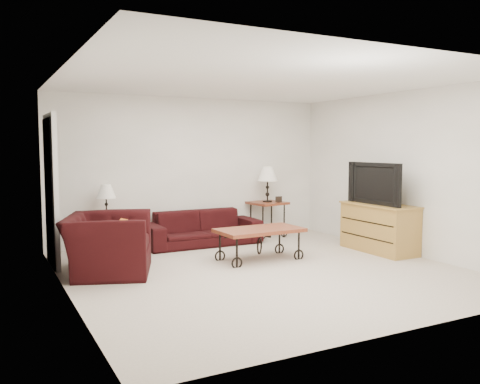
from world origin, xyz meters
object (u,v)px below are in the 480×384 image
sofa (202,228)px  armchair (108,244)px  coffee_table (260,244)px  backpack (257,230)px  side_table_right (267,219)px  television (379,183)px  lamp_left (106,201)px  lamp_right (267,184)px  tv_stand (379,228)px  side_table_left (107,235)px

sofa → armchair: armchair is taller
coffee_table → backpack: size_ratio=3.23×
side_table_right → television: television is taller
lamp_left → lamp_right: (2.93, 0.00, 0.17)m
coffee_table → tv_stand: (1.96, -0.35, 0.15)m
television → backpack: size_ratio=2.95×
armchair → lamp_right: bearing=-46.4°
side_table_left → coffee_table: (1.85, -1.61, -0.03)m
side_table_right → lamp_left: lamp_left is taller
side_table_left → lamp_left: lamp_left is taller
tv_stand → backpack: size_ratio=3.29×
armchair → lamp_left: bearing=8.4°
armchair → tv_stand: bearing=-77.6°
side_table_left → side_table_right: bearing=0.0°
side_table_right → armchair: armchair is taller
tv_stand → television: television is taller
side_table_right → coffee_table: size_ratio=0.52×
coffee_table → television: size_ratio=1.10×
sofa → lamp_left: (-1.55, 0.18, 0.51)m
tv_stand → television: (-0.02, 0.00, 0.70)m
lamp_right → lamp_left: bearing=-180.0°
television → side_table_left: bearing=-117.3°
side_table_left → lamp_right: bearing=0.0°
side_table_right → backpack: side_table_right is taller
coffee_table → tv_stand: 2.00m
sofa → television: size_ratio=1.73×
lamp_left → backpack: lamp_left is taller
sofa → side_table_left: bearing=173.4°
television → backpack: (-1.25, 1.66, -0.89)m
backpack → armchair: bearing=-176.4°
lamp_left → lamp_right: size_ratio=0.83×
lamp_left → coffee_table: lamp_left is taller
television → lamp_right: bearing=-156.1°
coffee_table → side_table_left: bearing=139.0°
side_table_left → coffee_table: size_ratio=0.43×
lamp_left → tv_stand: 4.31m
lamp_left → armchair: size_ratio=0.45×
television → coffee_table: bearing=-100.3°
coffee_table → television: (1.94, -0.35, 0.85)m
sofa → side_table_right: 1.39m
sofa → side_table_left: (-1.55, 0.18, -0.02)m
side_table_left → television: television is taller
lamp_left → backpack: bearing=-6.8°
side_table_right → lamp_left: size_ratio=1.21×
lamp_left → backpack: size_ratio=1.39×
lamp_left → television: bearing=-27.3°
coffee_table → armchair: size_ratio=1.04×
tv_stand → lamp_left: bearing=152.8°
sofa → lamp_right: bearing=7.4°
sofa → lamp_right: 1.55m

